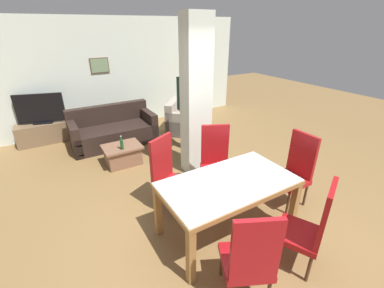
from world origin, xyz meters
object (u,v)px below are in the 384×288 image
(standing_person, at_px, (186,103))
(bottle, at_px, (122,144))
(dining_chair_far_right, at_px, (216,160))
(sofa, at_px, (113,131))
(tv_stand, at_px, (46,133))
(dining_chair_near_left, at_px, (250,258))
(coffee_table, at_px, (123,155))
(dining_chair_head_right, at_px, (295,169))
(dining_chair_far_left, at_px, (168,174))
(tv_screen, at_px, (40,109))
(armchair, at_px, (184,122))
(dining_chair_near_right, at_px, (310,226))
(dining_table, at_px, (228,192))
(floor_lamp, at_px, (196,62))

(standing_person, bearing_deg, bottle, 95.55)
(dining_chair_far_right, xyz_separation_m, sofa, (-0.91, 2.72, -0.28))
(tv_stand, bearing_deg, dining_chair_near_left, -75.10)
(coffee_table, xyz_separation_m, standing_person, (1.41, -0.03, 0.84))
(bottle, bearing_deg, sofa, 82.79)
(coffee_table, relative_size, bottle, 2.64)
(dining_chair_near_left, bearing_deg, dining_chair_head_right, 53.06)
(dining_chair_far_left, relative_size, tv_screen, 1.15)
(dining_chair_near_left, height_order, bottle, dining_chair_near_left)
(dining_chair_far_left, xyz_separation_m, armchair, (1.65, 2.45, -0.28))
(dining_chair_near_right, distance_m, dining_chair_far_right, 1.72)
(dining_chair_near_left, height_order, dining_chair_far_right, same)
(bottle, distance_m, tv_stand, 2.38)
(sofa, relative_size, armchair, 1.53)
(dining_table, xyz_separation_m, tv_screen, (-1.82, 4.40, 0.18))
(armchair, height_order, bottle, armchair)
(dining_chair_far_left, bearing_deg, bottle, -107.39)
(armchair, bearing_deg, dining_table, 21.57)
(dining_chair_near_right, xyz_separation_m, floor_lamp, (1.74, 5.17, 0.99))
(dining_chair_head_right, bearing_deg, tv_screen, 34.87)
(dining_chair_far_right, bearing_deg, tv_stand, -31.64)
(dining_chair_near_left, height_order, coffee_table, dining_chair_near_left)
(dining_chair_head_right, relative_size, dining_chair_near_left, 1.00)
(dining_chair_far_left, relative_size, standing_person, 0.62)
(sofa, height_order, tv_screen, tv_screen)
(dining_chair_near_left, bearing_deg, armchair, 94.32)
(sofa, bearing_deg, dining_chair_near_left, 90.96)
(dining_table, relative_size, dining_chair_head_right, 1.50)
(tv_screen, bearing_deg, dining_chair_far_left, 127.53)
(dining_chair_far_right, distance_m, floor_lamp, 3.99)
(sofa, relative_size, floor_lamp, 1.00)
(bottle, relative_size, tv_screen, 0.28)
(tv_screen, bearing_deg, armchair, 176.15)
(tv_stand, height_order, standing_person, standing_person)
(armchair, bearing_deg, floor_lamp, 178.80)
(tv_screen, bearing_deg, dining_table, 128.44)
(dining_table, xyz_separation_m, dining_chair_near_left, (-0.42, -0.86, -0.05))
(dining_chair_near_left, relative_size, dining_chair_far_right, 1.00)
(standing_person, bearing_deg, sofa, 50.37)
(dining_table, height_order, tv_stand, dining_table)
(dining_table, distance_m, armchair, 3.54)
(dining_chair_near_right, height_order, standing_person, standing_person)
(armchair, xyz_separation_m, standing_person, (-0.43, -0.85, 0.76))
(dining_table, bearing_deg, dining_chair_near_left, -115.92)
(coffee_table, distance_m, tv_stand, 2.27)
(dining_chair_far_right, distance_m, bottle, 1.84)
(dining_chair_head_right, distance_m, dining_chair_far_right, 1.19)
(sofa, bearing_deg, floor_lamp, -164.62)
(coffee_table, distance_m, bottle, 0.32)
(dining_table, xyz_separation_m, dining_chair_far_right, (0.42, 0.84, -0.05))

